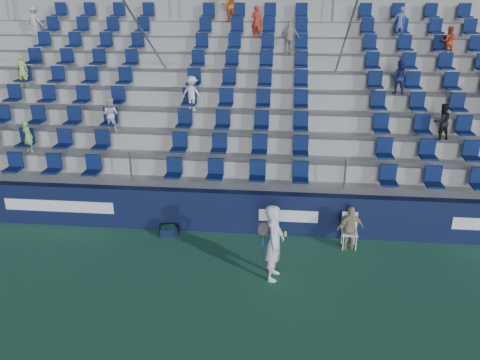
% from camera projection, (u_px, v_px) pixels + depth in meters
% --- Properties ---
extents(ground, '(70.00, 70.00, 0.00)m').
position_uv_depth(ground, '(219.00, 298.00, 10.29)').
color(ground, '#2E6C4C').
rests_on(ground, ground).
extents(sponsor_wall, '(24.00, 0.32, 1.20)m').
position_uv_depth(sponsor_wall, '(234.00, 212.00, 12.98)').
color(sponsor_wall, '#0F1637').
rests_on(sponsor_wall, ground).
extents(grandstand, '(24.00, 8.17, 6.63)m').
position_uv_depth(grandstand, '(249.00, 114.00, 17.11)').
color(grandstand, '#969691').
rests_on(grandstand, ground).
extents(tennis_player, '(0.69, 0.74, 1.86)m').
position_uv_depth(tennis_player, '(274.00, 242.00, 10.72)').
color(tennis_player, white).
rests_on(tennis_player, ground).
extents(line_judge_chair, '(0.43, 0.44, 0.94)m').
position_uv_depth(line_judge_chair, '(349.00, 227.00, 12.26)').
color(line_judge_chair, white).
rests_on(line_judge_chair, ground).
extents(line_judge, '(0.75, 0.45, 1.20)m').
position_uv_depth(line_judge, '(350.00, 228.00, 12.10)').
color(line_judge, tan).
rests_on(line_judge, ground).
extents(ball_bin, '(0.56, 0.46, 0.27)m').
position_uv_depth(ball_bin, '(168.00, 230.00, 12.94)').
color(ball_bin, '#0E1334').
rests_on(ball_bin, ground).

